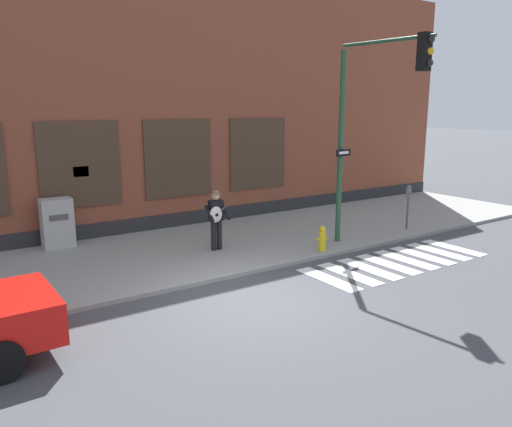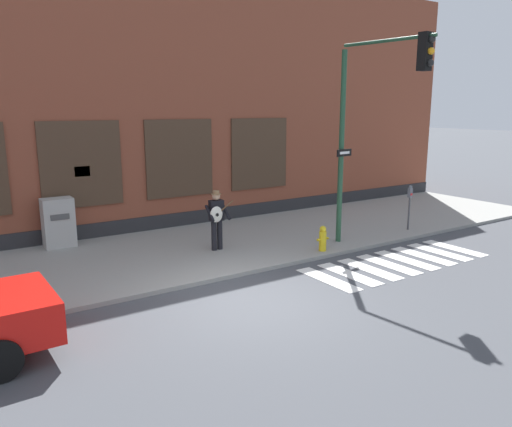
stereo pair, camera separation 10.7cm
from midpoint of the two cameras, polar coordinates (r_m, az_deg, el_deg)
ground_plane at (r=10.48m, az=-0.21°, el=-10.11°), size 160.00×160.00×0.00m
sidewalk at (r=13.87m, az=-9.52°, el=-4.47°), size 28.00×5.21×0.10m
building_backdrop at (r=17.62m, az=-16.27°, el=12.36°), size 28.00×4.06×8.41m
crosswalk at (r=13.55m, az=16.07°, el=-5.38°), size 5.20×1.90×0.01m
busker at (r=13.60m, az=-4.30°, el=-0.36°), size 0.71×0.56×1.65m
traffic_light at (r=13.75m, az=13.33°, el=11.56°), size 0.73×2.78×5.58m
parking_meter at (r=16.62m, az=17.33°, el=1.42°), size 0.13×0.11×1.44m
utility_box at (r=14.99m, az=-21.46°, el=-0.97°), size 0.83×0.55×1.38m
fire_hydrant at (r=13.75m, az=7.85°, el=-2.85°), size 0.38×0.20×0.70m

